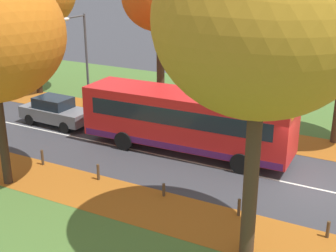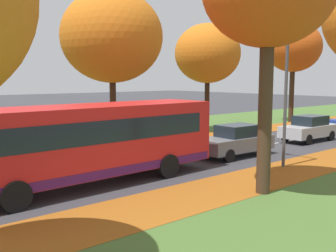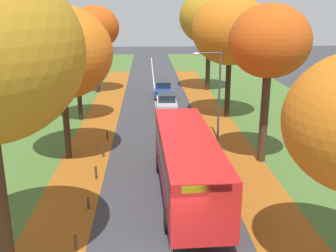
{
  "view_description": "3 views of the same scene",
  "coord_description": "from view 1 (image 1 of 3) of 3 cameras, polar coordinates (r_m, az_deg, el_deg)",
  "views": [
    {
      "loc": [
        -18.32,
        -3.17,
        9.13
      ],
      "look_at": [
        -0.44,
        6.33,
        1.78
      ],
      "focal_mm": 50.0,
      "sensor_mm": 36.0,
      "label": 1
    },
    {
      "loc": [
        13.98,
        -0.87,
        3.99
      ],
      "look_at": [
        1.75,
        9.36,
        2.03
      ],
      "focal_mm": 42.0,
      "sensor_mm": 36.0,
      "label": 2
    },
    {
      "loc": [
        -0.8,
        -11.22,
        8.79
      ],
      "look_at": [
        0.38,
        10.7,
        2.1
      ],
      "focal_mm": 42.0,
      "sensor_mm": 36.0,
      "label": 3
    }
  ],
  "objects": [
    {
      "name": "ground_plane",
      "position": [
        20.71,
        16.39,
        -7.08
      ],
      "size": [
        160.0,
        160.0,
        0.0
      ],
      "primitive_type": "plane",
      "color": "#38383D"
    },
    {
      "name": "grass_verge_right",
      "position": [
        37.11,
        -11.78,
        5.31
      ],
      "size": [
        12.0,
        90.0,
        0.01
      ],
      "primitive_type": "cube",
      "color": "#476B2D",
      "rests_on": "ground"
    },
    {
      "name": "leaf_litter_right",
      "position": [
        30.05,
        -8.44,
        2.08
      ],
      "size": [
        2.8,
        60.0,
        0.0
      ],
      "primitive_type": "cube",
      "color": "#9E5619",
      "rests_on": "grass_verge_right"
    },
    {
      "name": "tree_left_nearest",
      "position": [
        13.31,
        11.36,
        12.47
      ],
      "size": [
        6.11,
        6.11,
        10.26
      ],
      "color": "#422D1E",
      "rests_on": "ground"
    },
    {
      "name": "bollard_nearest",
      "position": [
        17.3,
        18.92,
        -11.86
      ],
      "size": [
        0.12,
        0.12,
        0.64
      ],
      "primitive_type": "cylinder",
      "color": "#4C3823",
      "rests_on": "ground"
    },
    {
      "name": "bollard_second",
      "position": [
        17.85,
        8.65,
        -9.79
      ],
      "size": [
        0.12,
        0.12,
        0.68
      ],
      "primitive_type": "cylinder",
      "color": "#4C3823",
      "rests_on": "ground"
    },
    {
      "name": "bollard_third",
      "position": [
        19.01,
        -0.52,
        -7.8
      ],
      "size": [
        0.12,
        0.12,
        0.55
      ],
      "primitive_type": "cylinder",
      "color": "#4C3823",
      "rests_on": "ground"
    },
    {
      "name": "bollard_fourth",
      "position": [
        20.5,
        -8.5,
        -5.58
      ],
      "size": [
        0.12,
        0.12,
        0.74
      ],
      "primitive_type": "cylinder",
      "color": "#4C3823",
      "rests_on": "ground"
    },
    {
      "name": "bollard_fifth",
      "position": [
        22.44,
        -15.06,
        -3.73
      ],
      "size": [
        0.12,
        0.12,
        0.75
      ],
      "primitive_type": "cylinder",
      "color": "#4C3823",
      "rests_on": "ground"
    },
    {
      "name": "streetlamp_right",
      "position": [
        28.57,
        -10.34,
        8.76
      ],
      "size": [
        1.89,
        0.28,
        6.0
      ],
      "color": "#47474C",
      "rests_on": "ground"
    },
    {
      "name": "bus",
      "position": [
        22.72,
        2.28,
        0.86
      ],
      "size": [
        2.86,
        10.46,
        2.98
      ],
      "color": "red",
      "rests_on": "ground"
    },
    {
      "name": "car_grey_lead",
      "position": [
        27.47,
        -13.56,
        1.77
      ],
      "size": [
        1.87,
        4.25,
        1.62
      ],
      "color": "slate",
      "rests_on": "ground"
    }
  ]
}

